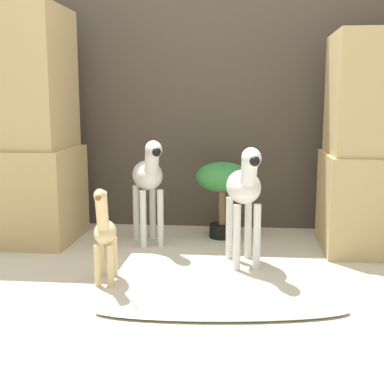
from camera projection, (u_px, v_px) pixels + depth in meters
ground_plane at (180, 289)px, 2.75m from camera, size 14.00×14.00×0.00m
wall_back at (203, 80)px, 3.96m from camera, size 6.40×0.08×2.20m
rock_pillar_left at (11, 132)px, 3.60m from camera, size 0.85×0.65×1.56m
zebra_right at (245, 189)px, 3.06m from camera, size 0.26×0.47×0.71m
zebra_left at (149, 177)px, 3.53m from camera, size 0.31×0.47×0.71m
giraffe_figurine at (105, 232)px, 2.80m from camera, size 0.15×0.35×0.53m
potted_palm_front at (222, 183)px, 3.71m from camera, size 0.37×0.37×0.53m
surfboard at (220, 311)px, 2.42m from camera, size 1.18×0.35×0.07m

